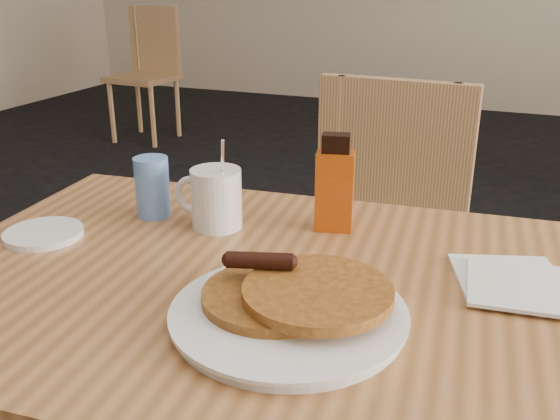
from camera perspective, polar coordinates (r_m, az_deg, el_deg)
The scene contains 9 objects.
main_table at distance 0.98m, azimuth -0.19°, elevation -8.61°, with size 1.23×0.89×0.75m.
chair_main_far at distance 1.67m, azimuth 9.23°, elevation -1.58°, with size 0.44×0.44×0.93m.
chair_wall_extra at distance 4.78m, azimuth -11.91°, elevation 13.16°, with size 0.46×0.46×0.94m.
pancake_plate at distance 0.85m, azimuth 0.98°, elevation -8.83°, with size 0.32×0.32×0.07m.
coffee_mug at distance 1.14m, azimuth -5.98°, elevation 1.16°, with size 0.13×0.09×0.17m.
syrup_bottle at distance 1.12m, azimuth 5.02°, elevation 2.19°, with size 0.07×0.06×0.18m.
napkin_stack at distance 1.00m, azimuth 20.77°, elevation -6.22°, with size 0.20×0.21×0.01m.
blue_tumbler at distance 1.21m, azimuth -11.59°, elevation 2.07°, with size 0.07×0.07×0.12m, color #5E8DDC.
side_saucer at distance 1.18m, azimuth -20.80°, elevation -2.04°, with size 0.14×0.14×0.01m, color white.
Camera 1 is at (0.39, -0.87, 1.19)m, focal length 40.00 mm.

